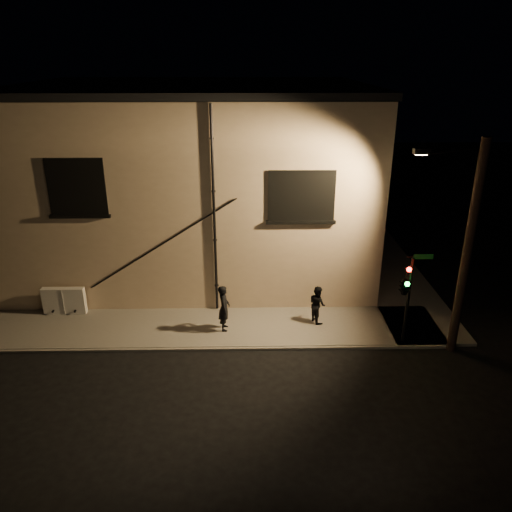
{
  "coord_description": "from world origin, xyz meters",
  "views": [
    {
      "loc": [
        -0.54,
        -15.71,
        10.14
      ],
      "look_at": [
        -0.19,
        1.8,
        2.97
      ],
      "focal_mm": 35.0,
      "sensor_mm": 36.0,
      "label": 1
    }
  ],
  "objects_px": {
    "utility_cabinet": "(64,301)",
    "pedestrian_b": "(317,304)",
    "traffic_signal": "(405,285)",
    "streetlamp_pole": "(465,246)",
    "pedestrian_a": "(224,308)"
  },
  "relations": [
    {
      "from": "traffic_signal",
      "to": "pedestrian_b",
      "type": "bearing_deg",
      "value": 150.18
    },
    {
      "from": "utility_cabinet",
      "to": "streetlamp_pole",
      "type": "bearing_deg",
      "value": -10.64
    },
    {
      "from": "pedestrian_a",
      "to": "utility_cabinet",
      "type": "bearing_deg",
      "value": 77.34
    },
    {
      "from": "streetlamp_pole",
      "to": "pedestrian_b",
      "type": "bearing_deg",
      "value": 157.42
    },
    {
      "from": "pedestrian_a",
      "to": "streetlamp_pole",
      "type": "relative_size",
      "value": 0.24
    },
    {
      "from": "pedestrian_a",
      "to": "traffic_signal",
      "type": "bearing_deg",
      "value": -99.94
    },
    {
      "from": "pedestrian_b",
      "to": "streetlamp_pole",
      "type": "bearing_deg",
      "value": -135.66
    },
    {
      "from": "pedestrian_a",
      "to": "pedestrian_b",
      "type": "bearing_deg",
      "value": -82.06
    },
    {
      "from": "utility_cabinet",
      "to": "pedestrian_a",
      "type": "xyz_separation_m",
      "value": [
        6.63,
        -1.43,
        0.36
      ]
    },
    {
      "from": "pedestrian_a",
      "to": "streetlamp_pole",
      "type": "height_order",
      "value": "streetlamp_pole"
    },
    {
      "from": "utility_cabinet",
      "to": "pedestrian_b",
      "type": "xyz_separation_m",
      "value": [
        10.31,
        -0.88,
        0.2
      ]
    },
    {
      "from": "traffic_signal",
      "to": "pedestrian_a",
      "type": "bearing_deg",
      "value": 170.56
    },
    {
      "from": "utility_cabinet",
      "to": "streetlamp_pole",
      "type": "relative_size",
      "value": 0.22
    },
    {
      "from": "utility_cabinet",
      "to": "pedestrian_b",
      "type": "bearing_deg",
      "value": -4.9
    },
    {
      "from": "traffic_signal",
      "to": "streetlamp_pole",
      "type": "bearing_deg",
      "value": -9.33
    }
  ]
}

